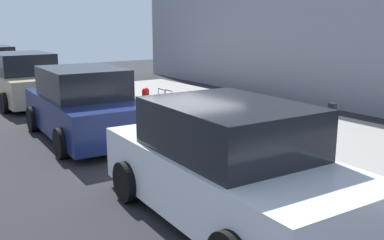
# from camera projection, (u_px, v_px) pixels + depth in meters

# --- Properties ---
(ground_plane) EXTENTS (40.00, 40.00, 0.00)m
(ground_plane) POSITION_uv_depth(u_px,v_px,m) (174.00, 141.00, 10.28)
(ground_plane) COLOR black
(sidewalk_curb) EXTENTS (18.00, 5.00, 0.14)m
(sidewalk_curb) POSITION_uv_depth(u_px,v_px,m) (253.00, 124.00, 11.65)
(sidewalk_curb) COLOR gray
(sidewalk_curb) RESTS_ON ground_plane
(suitcase_red_0) EXTENTS (0.49, 0.25, 0.95)m
(suitcase_red_0) POSITION_uv_depth(u_px,v_px,m) (277.00, 146.00, 8.10)
(suitcase_red_0) COLOR red
(suitcase_red_0) RESTS_ON sidewalk_curb
(suitcase_teal_1) EXTENTS (0.45, 0.20, 0.73)m
(suitcase_teal_1) POSITION_uv_depth(u_px,v_px,m) (256.00, 140.00, 8.58)
(suitcase_teal_1) COLOR #0F606B
(suitcase_teal_1) RESTS_ON sidewalk_curb
(suitcase_maroon_2) EXTENTS (0.44, 0.25, 0.88)m
(suitcase_maroon_2) POSITION_uv_depth(u_px,v_px,m) (239.00, 136.00, 9.09)
(suitcase_maroon_2) COLOR maroon
(suitcase_maroon_2) RESTS_ON sidewalk_curb
(suitcase_olive_3) EXTENTS (0.37, 0.26, 0.89)m
(suitcase_olive_3) POSITION_uv_depth(u_px,v_px,m) (223.00, 129.00, 9.50)
(suitcase_olive_3) COLOR #59601E
(suitcase_olive_3) RESTS_ON sidewalk_curb
(suitcase_silver_4) EXTENTS (0.46, 0.27, 0.79)m
(suitcase_silver_4) POSITION_uv_depth(u_px,v_px,m) (209.00, 126.00, 9.96)
(suitcase_silver_4) COLOR #9EA0A8
(suitcase_silver_4) RESTS_ON sidewalk_curb
(suitcase_black_5) EXTENTS (0.40, 0.22, 1.01)m
(suitcase_black_5) POSITION_uv_depth(u_px,v_px,m) (193.00, 118.00, 10.34)
(suitcase_black_5) COLOR black
(suitcase_black_5) RESTS_ON sidewalk_curb
(suitcase_navy_6) EXTENTS (0.43, 0.25, 0.89)m
(suitcase_navy_6) POSITION_uv_depth(u_px,v_px,m) (182.00, 116.00, 10.81)
(suitcase_navy_6) COLOR navy
(suitcase_navy_6) RESTS_ON sidewalk_curb
(suitcase_red_7) EXTENTS (0.38, 0.23, 0.91)m
(suitcase_red_7) POSITION_uv_depth(u_px,v_px,m) (169.00, 112.00, 11.20)
(suitcase_red_7) COLOR red
(suitcase_red_7) RESTS_ON sidewalk_curb
(suitcase_teal_8) EXTENTS (0.43, 0.21, 0.87)m
(suitcase_teal_8) POSITION_uv_depth(u_px,v_px,m) (162.00, 110.00, 11.69)
(suitcase_teal_8) COLOR #0F606B
(suitcase_teal_8) RESTS_ON sidewalk_curb
(fire_hydrant) EXTENTS (0.39, 0.21, 0.81)m
(fire_hydrant) POSITION_uv_depth(u_px,v_px,m) (146.00, 101.00, 12.23)
(fire_hydrant) COLOR red
(fire_hydrant) RESTS_ON sidewalk_curb
(bollard_post) EXTENTS (0.16, 0.16, 0.70)m
(bollard_post) POSITION_uv_depth(u_px,v_px,m) (131.00, 101.00, 12.66)
(bollard_post) COLOR brown
(bollard_post) RESTS_ON sidewalk_curb
(parking_meter) EXTENTS (0.12, 0.09, 1.27)m
(parking_meter) POSITION_uv_depth(u_px,v_px,m) (331.00, 129.00, 7.41)
(parking_meter) COLOR slate
(parking_meter) RESTS_ON sidewalk_curb
(parked_car_white_0) EXTENTS (4.40, 2.22, 1.68)m
(parked_car_white_0) POSITION_uv_depth(u_px,v_px,m) (227.00, 167.00, 6.05)
(parked_car_white_0) COLOR silver
(parked_car_white_0) RESTS_ON ground_plane
(parked_car_navy_1) EXTENTS (4.37, 2.22, 1.69)m
(parked_car_navy_1) POSITION_uv_depth(u_px,v_px,m) (84.00, 106.00, 10.38)
(parked_car_navy_1) COLOR #141E4C
(parked_car_navy_1) RESTS_ON ground_plane
(parked_car_beige_2) EXTENTS (4.64, 2.12, 1.72)m
(parked_car_beige_2) POSITION_uv_depth(u_px,v_px,m) (23.00, 80.00, 14.88)
(parked_car_beige_2) COLOR tan
(parked_car_beige_2) RESTS_ON ground_plane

